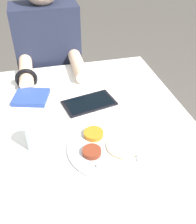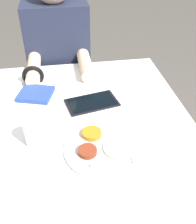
{
  "view_description": "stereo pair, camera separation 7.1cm",
  "coord_description": "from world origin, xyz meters",
  "px_view_note": "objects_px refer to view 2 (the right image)",
  "views": [
    {
      "loc": [
        -0.11,
        -0.86,
        1.4
      ],
      "look_at": [
        0.09,
        -0.06,
        0.77
      ],
      "focal_mm": 42.0,
      "sensor_mm": 36.0,
      "label": 1
    },
    {
      "loc": [
        -0.04,
        -0.87,
        1.4
      ],
      "look_at": [
        0.09,
        -0.06,
        0.77
      ],
      "focal_mm": 42.0,
      "sensor_mm": 36.0,
      "label": 2
    }
  ],
  "objects_px": {
    "red_notebook": "(36,94)",
    "drinking_glass": "(33,133)",
    "tablet_device": "(92,102)",
    "thali_tray": "(105,147)",
    "person_diner": "(61,77)"
  },
  "relations": [
    {
      "from": "red_notebook",
      "to": "drinking_glass",
      "type": "distance_m",
      "value": 0.33
    },
    {
      "from": "thali_tray",
      "to": "person_diner",
      "type": "xyz_separation_m",
      "value": [
        -0.14,
        0.82,
        -0.16
      ]
    },
    {
      "from": "tablet_device",
      "to": "person_diner",
      "type": "relative_size",
      "value": 0.21
    },
    {
      "from": "red_notebook",
      "to": "person_diner",
      "type": "relative_size",
      "value": 0.16
    },
    {
      "from": "red_notebook",
      "to": "tablet_device",
      "type": "xyz_separation_m",
      "value": [
        0.25,
        -0.1,
        -0.0
      ]
    },
    {
      "from": "drinking_glass",
      "to": "red_notebook",
      "type": "bearing_deg",
      "value": 91.28
    },
    {
      "from": "thali_tray",
      "to": "tablet_device",
      "type": "distance_m",
      "value": 0.29
    },
    {
      "from": "person_diner",
      "to": "drinking_glass",
      "type": "height_order",
      "value": "person_diner"
    },
    {
      "from": "drinking_glass",
      "to": "person_diner",
      "type": "bearing_deg",
      "value": 81.25
    },
    {
      "from": "red_notebook",
      "to": "tablet_device",
      "type": "height_order",
      "value": "red_notebook"
    },
    {
      "from": "red_notebook",
      "to": "drinking_glass",
      "type": "xyz_separation_m",
      "value": [
        0.01,
        -0.32,
        0.04
      ]
    },
    {
      "from": "tablet_device",
      "to": "red_notebook",
      "type": "bearing_deg",
      "value": 158.08
    },
    {
      "from": "tablet_device",
      "to": "thali_tray",
      "type": "bearing_deg",
      "value": -88.55
    },
    {
      "from": "tablet_device",
      "to": "drinking_glass",
      "type": "xyz_separation_m",
      "value": [
        -0.25,
        -0.22,
        0.05
      ]
    },
    {
      "from": "thali_tray",
      "to": "person_diner",
      "type": "height_order",
      "value": "person_diner"
    }
  ]
}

